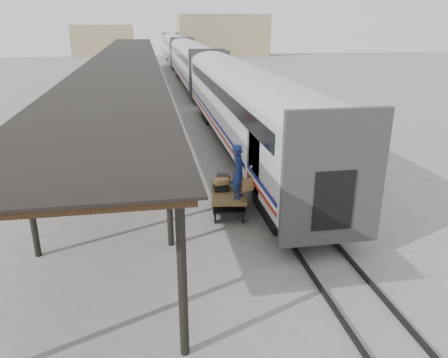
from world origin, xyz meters
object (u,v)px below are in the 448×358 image
Objects in this scene: baggage_cart at (229,196)px; porter at (239,171)px; luggage_tug at (138,115)px; pedestrian at (131,126)px.

baggage_cart is 1.31× the size of porter.
luggage_tug is at bearing 39.62° from porter.
luggage_tug reaches higher than baggage_cart.
pedestrian is (-0.41, -4.09, 0.24)m from luggage_tug.
pedestrian reaches higher than baggage_cart.
porter is (0.24, -0.65, 1.19)m from baggage_cart.
baggage_cart is at bearing -63.03° from luggage_tug.
baggage_cart is at bearing 112.46° from pedestrian.
luggage_tug is 0.91× the size of porter.
baggage_cart is 1.44× the size of luggage_tug.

